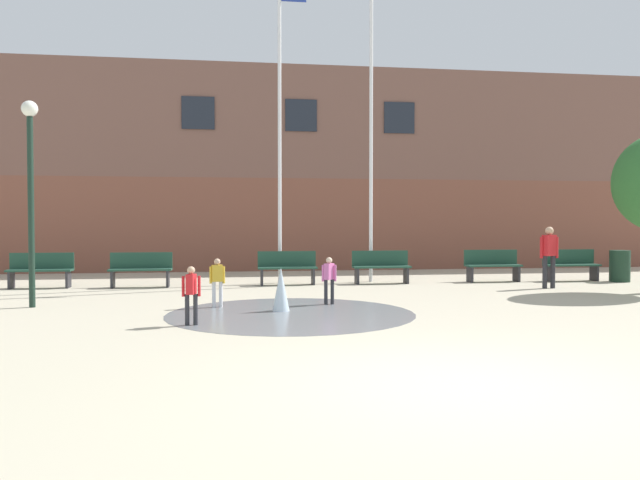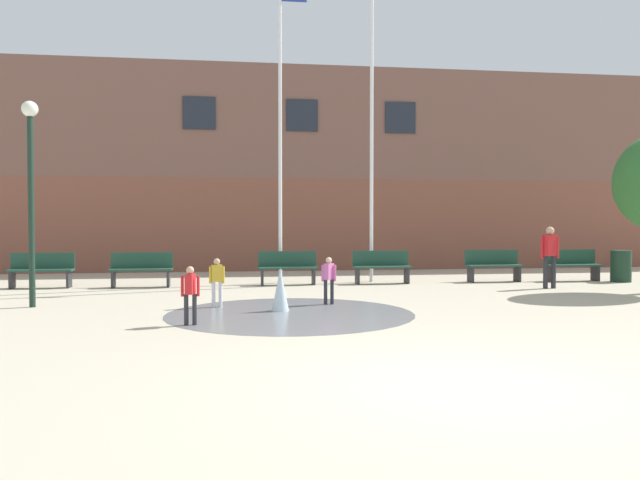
# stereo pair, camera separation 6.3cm
# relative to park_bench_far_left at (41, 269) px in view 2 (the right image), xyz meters

# --- Properties ---
(ground_plane) EXTENTS (100.00, 100.00, 0.00)m
(ground_plane) POSITION_rel_park_bench_far_left_xyz_m (7.32, -10.71, -0.48)
(ground_plane) COLOR #BCB299
(library_building) EXTENTS (36.00, 6.05, 7.17)m
(library_building) POSITION_rel_park_bench_far_left_xyz_m (7.32, 7.58, 3.10)
(library_building) COLOR brown
(library_building) RESTS_ON ground
(splash_fountain) EXTENTS (4.65, 4.65, 0.84)m
(splash_fountain) POSITION_rel_park_bench_far_left_xyz_m (5.93, -5.27, -0.33)
(splash_fountain) COLOR gray
(splash_fountain) RESTS_ON ground
(park_bench_far_left) EXTENTS (1.60, 0.44, 0.91)m
(park_bench_far_left) POSITION_rel_park_bench_far_left_xyz_m (0.00, 0.00, 0.00)
(park_bench_far_left) COLOR #28282D
(park_bench_far_left) RESTS_ON ground
(park_bench_left_of_flagpoles) EXTENTS (1.60, 0.44, 0.91)m
(park_bench_left_of_flagpoles) POSITION_rel_park_bench_far_left_xyz_m (2.54, -0.16, 0.00)
(park_bench_left_of_flagpoles) COLOR #28282D
(park_bench_left_of_flagpoles) RESTS_ON ground
(park_bench_under_left_flagpole) EXTENTS (1.60, 0.44, 0.91)m
(park_bench_under_left_flagpole) POSITION_rel_park_bench_far_left_xyz_m (6.41, -0.07, 0.00)
(park_bench_under_left_flagpole) COLOR #28282D
(park_bench_under_left_flagpole) RESTS_ON ground
(park_bench_under_right_flagpole) EXTENTS (1.60, 0.44, 0.91)m
(park_bench_under_right_flagpole) POSITION_rel_park_bench_far_left_xyz_m (9.02, -0.12, 0.00)
(park_bench_under_right_flagpole) COLOR #28282D
(park_bench_under_right_flagpole) RESTS_ON ground
(park_bench_near_trashcan) EXTENTS (1.60, 0.44, 0.91)m
(park_bench_near_trashcan) POSITION_rel_park_bench_far_left_xyz_m (12.30, -0.07, 0.00)
(park_bench_near_trashcan) COLOR #28282D
(park_bench_near_trashcan) RESTS_ON ground
(park_bench_far_right) EXTENTS (1.60, 0.44, 0.91)m
(park_bench_far_right) POSITION_rel_park_bench_far_left_xyz_m (14.64, -0.19, 0.00)
(park_bench_far_right) COLOR #28282D
(park_bench_far_right) RESTS_ON ground
(child_running) EXTENTS (0.31, 0.24, 0.99)m
(child_running) POSITION_rel_park_bench_far_left_xyz_m (6.90, -4.22, 0.10)
(child_running) COLOR #28282D
(child_running) RESTS_ON ground
(child_in_fountain) EXTENTS (0.31, 0.16, 0.99)m
(child_in_fountain) POSITION_rel_park_bench_far_left_xyz_m (4.61, -4.32, 0.10)
(child_in_fountain) COLOR silver
(child_in_fountain) RESTS_ON ground
(adult_watching) EXTENTS (0.50, 0.31, 1.59)m
(adult_watching) POSITION_rel_park_bench_far_left_xyz_m (13.01, -1.95, 0.45)
(adult_watching) COLOR #28282D
(adult_watching) RESTS_ON ground
(child_with_pink_shirt) EXTENTS (0.31, 0.24, 0.99)m
(child_with_pink_shirt) POSITION_rel_park_bench_far_left_xyz_m (4.22, -6.46, 0.10)
(child_with_pink_shirt) COLOR #28282D
(child_with_pink_shirt) RESTS_ON ground
(flagpole_left) EXTENTS (0.80, 0.10, 8.68)m
(flagpole_left) POSITION_rel_park_bench_far_left_xyz_m (6.27, 0.42, 4.11)
(flagpole_left) COLOR silver
(flagpole_left) RESTS_ON ground
(flagpole_right) EXTENTS (0.80, 0.10, 9.10)m
(flagpole_right) POSITION_rel_park_bench_far_left_xyz_m (8.88, 0.42, 4.32)
(flagpole_right) COLOR silver
(flagpole_right) RESTS_ON ground
(lamp_post_left_lane) EXTENTS (0.32, 0.32, 4.14)m
(lamp_post_left_lane) POSITION_rel_park_bench_far_left_xyz_m (0.92, -3.78, 2.20)
(lamp_post_left_lane) COLOR #192D23
(lamp_post_left_lane) RESTS_ON ground
(trash_can) EXTENTS (0.56, 0.56, 0.90)m
(trash_can) POSITION_rel_park_bench_far_left_xyz_m (15.90, -0.61, -0.03)
(trash_can) COLOR #193323
(trash_can) RESTS_ON ground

